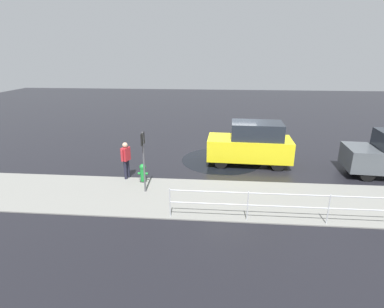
{
  "coord_description": "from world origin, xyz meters",
  "views": [
    {
      "loc": [
        0.77,
        14.17,
        5.12
      ],
      "look_at": [
        1.82,
        1.8,
        0.9
      ],
      "focal_mm": 28.0,
      "sensor_mm": 36.0,
      "label": 1
    }
  ],
  "objects": [
    {
      "name": "fire_hydrant",
      "position": [
        3.75,
        2.96,
        0.4
      ],
      "size": [
        0.42,
        0.31,
        0.8
      ],
      "color": "#197A2D",
      "rests_on": "ground"
    },
    {
      "name": "sign_post",
      "position": [
        3.45,
        3.89,
        1.58
      ],
      "size": [
        0.07,
        0.44,
        2.4
      ],
      "color": "#4C4C51",
      "rests_on": "ground"
    },
    {
      "name": "puddle_patch",
      "position": [
        0.49,
        -0.0,
        0.0
      ],
      "size": [
        3.97,
        3.97,
        0.01
      ],
      "primitive_type": "cylinder",
      "color": "black",
      "rests_on": "ground"
    },
    {
      "name": "moving_hatchback",
      "position": [
        -0.88,
        0.42,
        1.03
      ],
      "size": [
        3.97,
        1.86,
        2.06
      ],
      "color": "yellow",
      "rests_on": "ground"
    },
    {
      "name": "pedestrian",
      "position": [
        4.51,
        2.68,
        0.96
      ],
      "size": [
        0.35,
        0.54,
        1.62
      ],
      "color": "#B2262D",
      "rests_on": "ground"
    },
    {
      "name": "kerb_strip",
      "position": [
        0.0,
        4.2,
        0.02
      ],
      "size": [
        24.0,
        3.2,
        0.04
      ],
      "primitive_type": "cube",
      "color": "slate",
      "rests_on": "ground"
    },
    {
      "name": "metal_railing",
      "position": [
        -1.5,
        5.67,
        0.73
      ],
      "size": [
        7.43,
        0.04,
        1.05
      ],
      "color": "#B7BABF",
      "rests_on": "ground"
    },
    {
      "name": "ground_plane",
      "position": [
        0.0,
        0.0,
        0.0
      ],
      "size": [
        60.0,
        60.0,
        0.0
      ],
      "primitive_type": "plane",
      "color": "black"
    }
  ]
}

